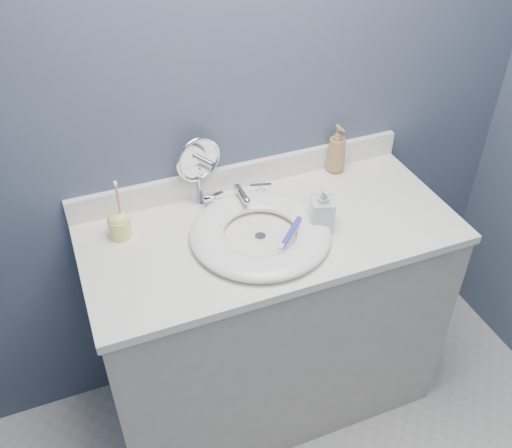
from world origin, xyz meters
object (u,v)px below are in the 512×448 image
makeup_mirror (199,167)px  soap_bottle_clear (323,208)px  toothbrush_holder (119,224)px  soap_bottle_amber (337,149)px

makeup_mirror → soap_bottle_clear: bearing=-56.0°
soap_bottle_clear → toothbrush_holder: 0.64m
soap_bottle_amber → soap_bottle_clear: soap_bottle_amber is taller
toothbrush_holder → makeup_mirror: bearing=17.9°
makeup_mirror → toothbrush_holder: size_ratio=1.18×
soap_bottle_amber → toothbrush_holder: size_ratio=0.89×
soap_bottle_amber → toothbrush_holder: (-0.81, -0.09, -0.04)m
soap_bottle_amber → toothbrush_holder: 0.82m
toothbrush_holder → soap_bottle_amber: bearing=6.0°
soap_bottle_clear → soap_bottle_amber: bearing=74.5°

